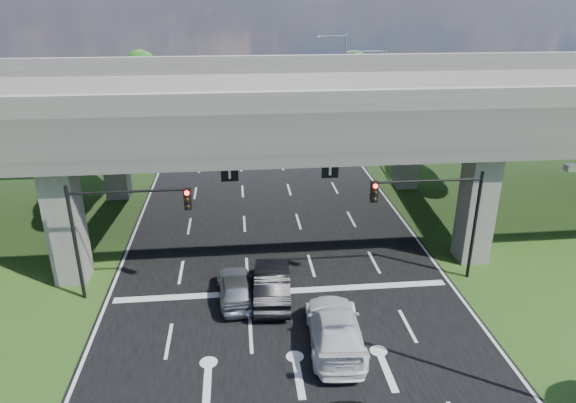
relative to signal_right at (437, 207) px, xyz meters
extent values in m
plane|color=#254917|center=(-7.82, -3.94, -4.19)|extent=(160.00, 160.00, 0.00)
cube|color=black|center=(-7.82, 6.06, -4.17)|extent=(18.00, 120.00, 0.03)
cube|color=#32302E|center=(-7.82, 8.06, 3.81)|extent=(80.00, 15.00, 2.00)
cube|color=#64615C|center=(-7.82, 0.81, 5.31)|extent=(80.00, 0.50, 1.00)
cube|color=#64615C|center=(-7.82, 15.31, 5.31)|extent=(80.00, 0.50, 1.00)
cube|color=#64615C|center=(-18.82, 2.06, -0.69)|extent=(1.60, 1.60, 7.00)
cube|color=#64615C|center=(-18.82, 14.06, -0.69)|extent=(1.60, 1.60, 7.00)
cube|color=#64615C|center=(3.18, 2.06, -0.69)|extent=(1.60, 1.60, 7.00)
cube|color=#64615C|center=(3.18, 14.06, -0.69)|extent=(1.60, 1.60, 7.00)
cube|color=black|center=(-10.32, 1.06, 1.81)|extent=(0.85, 0.06, 0.85)
cube|color=black|center=(-5.32, 1.06, 1.81)|extent=(0.85, 0.06, 0.85)
cube|color=#9E9E99|center=(-33.82, 31.06, -2.19)|extent=(20.00, 10.00, 4.00)
cylinder|color=black|center=(2.18, 0.06, -1.19)|extent=(0.18, 0.18, 6.00)
cylinder|color=black|center=(-0.57, 0.06, 1.41)|extent=(5.50, 0.12, 0.12)
cube|color=black|center=(-3.32, -0.12, 1.01)|extent=(0.35, 0.28, 1.05)
sphere|color=#FF0C05|center=(-3.32, -0.28, 1.36)|extent=(0.22, 0.22, 0.22)
cylinder|color=black|center=(-17.82, 0.06, -1.19)|extent=(0.18, 0.18, 6.00)
cylinder|color=black|center=(-15.07, 0.06, 1.41)|extent=(5.50, 0.12, 0.12)
cube|color=black|center=(-12.32, -0.12, 1.01)|extent=(0.35, 0.28, 1.05)
sphere|color=#FF0C05|center=(-12.32, -0.28, 1.36)|extent=(0.22, 0.22, 0.22)
cube|color=gray|center=(-0.32, -9.94, 5.41)|extent=(0.60, 0.25, 0.18)
cylinder|color=gray|center=(2.68, 20.06, 0.81)|extent=(0.16, 0.16, 10.00)
cylinder|color=gray|center=(1.18, 20.06, 5.51)|extent=(3.00, 0.10, 0.10)
cube|color=gray|center=(-0.32, 20.06, 5.41)|extent=(0.60, 0.25, 0.18)
cylinder|color=gray|center=(2.68, 36.06, 0.81)|extent=(0.16, 0.16, 10.00)
cylinder|color=gray|center=(1.18, 36.06, 5.51)|extent=(3.00, 0.10, 0.10)
cube|color=gray|center=(-0.32, 36.06, 5.41)|extent=(0.60, 0.25, 0.18)
cylinder|color=black|center=(-21.82, 22.06, -2.54)|extent=(0.36, 0.36, 3.30)
sphere|color=#174D14|center=(-21.82, 22.06, 0.46)|extent=(4.50, 4.50, 4.50)
sphere|color=#174D14|center=(-21.42, 21.76, 1.81)|extent=(3.60, 3.60, 3.60)
sphere|color=#174D14|center=(-22.12, 22.46, -0.44)|extent=(3.30, 3.30, 3.30)
cylinder|color=black|center=(-24.82, 30.06, -2.76)|extent=(0.36, 0.36, 2.86)
sphere|color=#174D14|center=(-24.82, 30.06, -0.16)|extent=(3.90, 3.90, 3.90)
sphere|color=#174D14|center=(-24.42, 29.76, 1.01)|extent=(3.12, 3.12, 3.12)
sphere|color=#174D14|center=(-25.12, 30.46, -0.94)|extent=(2.86, 2.86, 2.86)
cylinder|color=black|center=(-20.82, 38.06, -2.43)|extent=(0.36, 0.36, 3.52)
sphere|color=#174D14|center=(-20.82, 38.06, 0.77)|extent=(4.80, 4.80, 4.80)
sphere|color=#174D14|center=(-20.42, 37.76, 2.21)|extent=(3.84, 3.84, 3.84)
sphere|color=#174D14|center=(-21.12, 38.46, -0.19)|extent=(3.52, 3.52, 3.52)
cylinder|color=black|center=(5.18, 24.06, -2.65)|extent=(0.36, 0.36, 3.08)
sphere|color=#174D14|center=(5.18, 24.06, 0.15)|extent=(4.20, 4.20, 4.20)
sphere|color=#174D14|center=(5.58, 23.76, 1.41)|extent=(3.36, 3.36, 3.36)
sphere|color=#174D14|center=(4.88, 24.46, -0.69)|extent=(3.08, 3.08, 3.08)
cylinder|color=black|center=(8.18, 32.06, -2.76)|extent=(0.36, 0.36, 2.86)
sphere|color=#174D14|center=(8.18, 32.06, -0.16)|extent=(3.90, 3.90, 3.90)
sphere|color=#174D14|center=(8.58, 31.76, 1.01)|extent=(3.12, 3.12, 3.12)
sphere|color=#174D14|center=(7.88, 32.46, -0.94)|extent=(2.86, 2.86, 2.86)
cylinder|color=black|center=(4.18, 40.06, -2.54)|extent=(0.36, 0.36, 3.30)
sphere|color=#174D14|center=(4.18, 40.06, 0.46)|extent=(4.50, 4.50, 4.50)
sphere|color=#174D14|center=(4.58, 39.76, 1.81)|extent=(3.60, 3.60, 3.60)
sphere|color=#174D14|center=(3.88, 40.46, -0.44)|extent=(3.30, 3.30, 3.30)
imported|color=#A5A7AC|center=(-10.25, -0.94, -3.44)|extent=(2.02, 4.31, 1.43)
imported|color=black|center=(-8.44, -0.94, -3.34)|extent=(2.05, 5.06, 1.63)
imported|color=white|center=(-6.02, -4.92, -3.35)|extent=(2.60, 5.71, 1.62)
camera|label=1|loc=(-9.90, -22.91, 10.04)|focal=32.00mm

